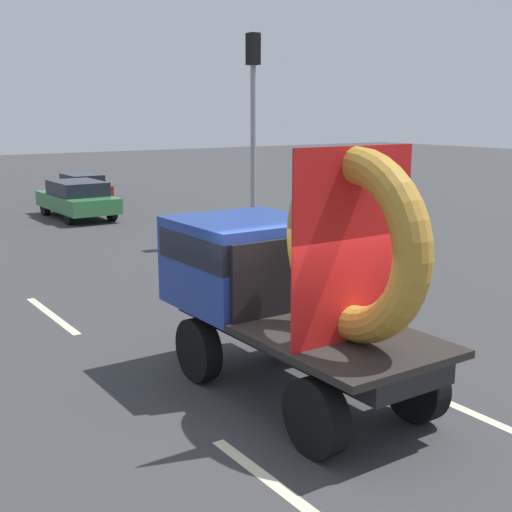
{
  "coord_description": "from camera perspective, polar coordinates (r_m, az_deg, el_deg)",
  "views": [
    {
      "loc": [
        -5.51,
        -6.66,
        4.04
      ],
      "look_at": [
        0.15,
        1.67,
        1.9
      ],
      "focal_mm": 47.86,
      "sensor_mm": 36.0,
      "label": 1
    }
  ],
  "objects": [
    {
      "name": "lane_dash_left_far",
      "position": [
        14.44,
        -16.7,
        -4.75
      ],
      "size": [
        0.16,
        2.99,
        0.01
      ],
      "primitive_type": "cube",
      "rotation": [
        0.0,
        0.0,
        1.57
      ],
      "color": "beige",
      "rests_on": "ground_plane"
    },
    {
      "name": "oncoming_car",
      "position": [
        32.57,
        -14.34,
        5.67
      ],
      "size": [
        1.59,
        3.71,
        1.21
      ],
      "color": "black",
      "rests_on": "ground_plane"
    },
    {
      "name": "lane_dash_right_near",
      "position": [
        10.01,
        17.56,
        -12.39
      ],
      "size": [
        0.16,
        2.46,
        0.01
      ],
      "primitive_type": "cube",
      "rotation": [
        0.0,
        0.0,
        1.57
      ],
      "color": "beige",
      "rests_on": "ground_plane"
    },
    {
      "name": "flatbed_truck",
      "position": [
        9.86,
        1.98,
        -1.63
      ],
      "size": [
        2.02,
        4.68,
        3.64
      ],
      "color": "black",
      "rests_on": "ground_plane"
    },
    {
      "name": "traffic_light",
      "position": [
        20.64,
        -0.22,
        12.03
      ],
      "size": [
        0.42,
        0.36,
        6.26
      ],
      "color": "gray",
      "rests_on": "ground_plane"
    },
    {
      "name": "ground_plane",
      "position": [
        9.55,
        5.04,
        -13.1
      ],
      "size": [
        120.0,
        120.0,
        0.0
      ],
      "primitive_type": "plane",
      "color": "#38383A"
    },
    {
      "name": "lane_dash_right_far",
      "position": [
        15.98,
        -5.78,
        -2.69
      ],
      "size": [
        0.16,
        2.63,
        0.01
      ],
      "primitive_type": "cube",
      "rotation": [
        0.0,
        0.0,
        1.57
      ],
      "color": "beige",
      "rests_on": "ground_plane"
    },
    {
      "name": "distant_sedan",
      "position": [
        27.14,
        -14.71,
        4.69
      ],
      "size": [
        1.88,
        4.38,
        1.43
      ],
      "color": "black",
      "rests_on": "ground_plane"
    },
    {
      "name": "lane_dash_left_near",
      "position": [
        7.97,
        1.42,
        -18.43
      ],
      "size": [
        0.16,
        2.37,
        0.01
      ],
      "primitive_type": "cube",
      "rotation": [
        0.0,
        0.0,
        1.57
      ],
      "color": "beige",
      "rests_on": "ground_plane"
    }
  ]
}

